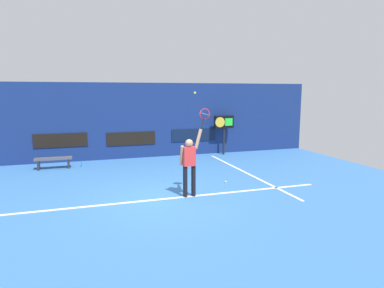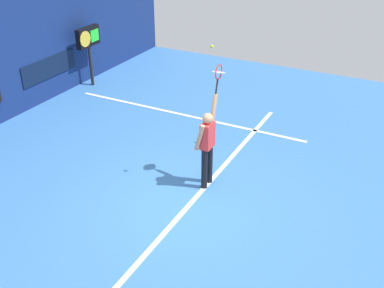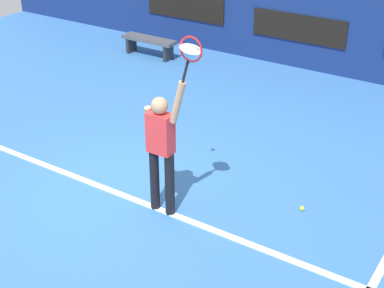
% 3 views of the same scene
% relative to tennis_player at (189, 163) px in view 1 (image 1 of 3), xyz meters
% --- Properties ---
extents(ground_plane, '(18.00, 18.00, 0.00)m').
position_rel_tennis_player_xyz_m(ground_plane, '(-0.81, 0.10, -1.01)').
color(ground_plane, '#3870B2').
extents(back_wall, '(18.00, 0.20, 3.43)m').
position_rel_tennis_player_xyz_m(back_wall, '(-0.81, 6.37, 0.70)').
color(back_wall, navy).
rests_on(back_wall, ground_plane).
extents(sponsor_banner_center, '(2.20, 0.03, 0.60)m').
position_rel_tennis_player_xyz_m(sponsor_banner_center, '(-0.81, 6.25, -0.10)').
color(sponsor_banner_center, black).
extents(sponsor_banner_portside, '(2.20, 0.03, 0.60)m').
position_rel_tennis_player_xyz_m(sponsor_banner_portside, '(-3.81, 6.25, -0.04)').
color(sponsor_banner_portside, black).
extents(sponsor_banner_starboard, '(2.20, 0.03, 0.60)m').
position_rel_tennis_player_xyz_m(sponsor_banner_starboard, '(2.19, 6.25, -0.05)').
color(sponsor_banner_starboard, '#0C1933').
extents(court_baseline, '(10.00, 0.10, 0.01)m').
position_rel_tennis_player_xyz_m(court_baseline, '(-0.81, -0.02, -1.00)').
color(court_baseline, white).
rests_on(court_baseline, ground_plane).
extents(court_sideline, '(0.10, 7.00, 0.01)m').
position_rel_tennis_player_xyz_m(court_sideline, '(2.89, 2.10, -1.00)').
color(court_sideline, white).
rests_on(court_sideline, ground_plane).
extents(tennis_player, '(0.64, 0.31, 1.98)m').
position_rel_tennis_player_xyz_m(tennis_player, '(0.00, 0.00, 0.00)').
color(tennis_player, black).
rests_on(tennis_player, ground_plane).
extents(tennis_racket, '(0.39, 0.27, 0.63)m').
position_rel_tennis_player_xyz_m(tennis_racket, '(0.45, -0.00, 1.36)').
color(tennis_racket, black).
extents(tennis_ball, '(0.07, 0.07, 0.07)m').
position_rel_tennis_player_xyz_m(tennis_ball, '(0.17, 0.02, 1.98)').
color(tennis_ball, '#CCE033').
extents(scoreboard_clock, '(0.96, 0.20, 1.89)m').
position_rel_tennis_player_xyz_m(scoreboard_clock, '(3.58, 5.85, 0.48)').
color(scoreboard_clock, black).
rests_on(scoreboard_clock, ground_plane).
extents(court_bench, '(1.40, 0.36, 0.45)m').
position_rel_tennis_player_xyz_m(court_bench, '(-4.05, 5.06, -0.67)').
color(court_bench, '#4C4C51').
rests_on(court_bench, ground_plane).
extents(water_bottle, '(0.07, 0.07, 0.24)m').
position_rel_tennis_player_xyz_m(water_bottle, '(-2.98, 5.06, -0.89)').
color(water_bottle, '#338CD8').
rests_on(water_bottle, ground_plane).
extents(spare_ball, '(0.07, 0.07, 0.07)m').
position_rel_tennis_player_xyz_m(spare_ball, '(1.61, 1.05, -0.98)').
color(spare_ball, '#CCE033').
rests_on(spare_ball, ground_plane).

